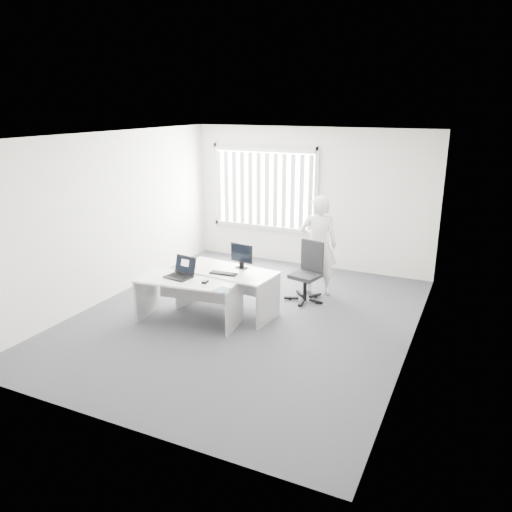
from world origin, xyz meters
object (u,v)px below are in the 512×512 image
at_px(person, 318,245).
at_px(laptop, 178,268).
at_px(office_chair, 307,282).
at_px(monitor, 242,256).
at_px(desk_far, 227,282).
at_px(desk_near, 189,291).

xyz_separation_m(person, laptop, (-1.56, -2.00, -0.03)).
xyz_separation_m(office_chair, laptop, (-1.49, -1.64, 0.53)).
height_order(person, monitor, person).
bearing_deg(person, desk_far, 37.48).
relative_size(desk_far, monitor, 4.10).
bearing_deg(laptop, desk_far, 57.64).
bearing_deg(office_chair, desk_far, -119.70).
distance_m(desk_far, person, 1.80).
bearing_deg(monitor, person, 63.94).
height_order(person, laptop, person).
xyz_separation_m(desk_near, desk_far, (0.36, 0.56, 0.02)).
height_order(desk_far, person, person).
distance_m(desk_far, monitor, 0.48).
bearing_deg(person, monitor, 38.78).
bearing_deg(monitor, office_chair, 56.39).
distance_m(desk_near, monitor, 1.01).
relative_size(desk_far, person, 0.93).
xyz_separation_m(desk_far, laptop, (-0.51, -0.58, 0.33)).
height_order(office_chair, laptop, office_chair).
bearing_deg(person, office_chair, 63.40).
distance_m(laptop, monitor, 1.04).
height_order(desk_far, monitor, monitor).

